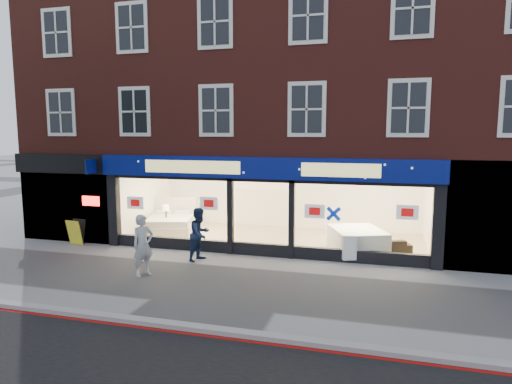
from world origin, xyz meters
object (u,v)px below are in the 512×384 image
at_px(mattress_stack, 357,240).
at_px(pedestrian_grey, 143,245).
at_px(a_board, 76,232).
at_px(pedestrian_blue, 200,234).
at_px(display_bed, 171,223).
at_px(sofa, 382,247).

height_order(mattress_stack, pedestrian_grey, pedestrian_grey).
xyz_separation_m(mattress_stack, a_board, (-10.00, -1.34, -0.02)).
xyz_separation_m(pedestrian_grey, pedestrian_blue, (0.97, 1.88, -0.03)).
relative_size(display_bed, pedestrian_blue, 1.52).
height_order(display_bed, a_board, display_bed).
height_order(display_bed, sofa, display_bed).
relative_size(pedestrian_grey, pedestrian_blue, 1.03).
height_order(sofa, pedestrian_grey, pedestrian_grey).
xyz_separation_m(a_board, pedestrian_grey, (4.20, -2.57, 0.42)).
bearing_deg(pedestrian_blue, a_board, 100.01).
bearing_deg(pedestrian_blue, display_bed, 56.60).
bearing_deg(a_board, pedestrian_grey, -24.06).
relative_size(a_board, pedestrian_blue, 0.54).
bearing_deg(display_bed, a_board, -151.30).
xyz_separation_m(display_bed, pedestrian_grey, (1.64, -5.10, 0.44)).
bearing_deg(a_board, sofa, 13.74).
height_order(mattress_stack, pedestrian_blue, pedestrian_blue).
bearing_deg(display_bed, pedestrian_grey, -88.09).
xyz_separation_m(display_bed, pedestrian_blue, (2.60, -3.21, 0.41)).
height_order(display_bed, mattress_stack, display_bed).
xyz_separation_m(display_bed, sofa, (8.24, -1.33, -0.08)).
relative_size(display_bed, a_board, 2.80).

